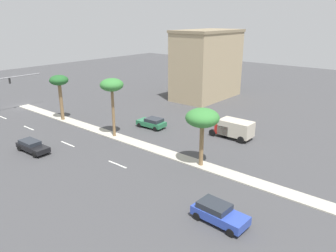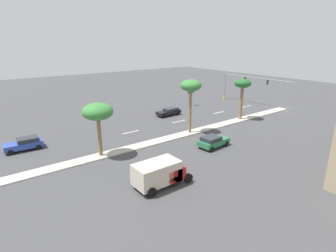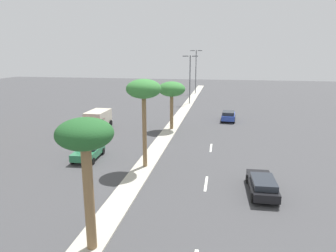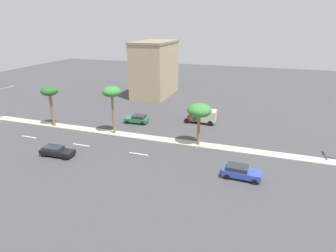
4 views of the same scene
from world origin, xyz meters
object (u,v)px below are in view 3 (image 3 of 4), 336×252
at_px(box_truck, 97,120).
at_px(sedan_black_left, 262,184).
at_px(sedan_blue_front, 228,116).
at_px(palm_tree_front, 144,91).
at_px(palm_tree_mid, 85,141).
at_px(street_lamp_rear, 190,76).
at_px(sedan_green_mid, 89,151).
at_px(palm_tree_right, 172,90).
at_px(street_lamp_trailing, 196,68).

bearing_deg(box_truck, sedan_black_left, -39.33).
bearing_deg(sedan_blue_front, sedan_black_left, -85.08).
distance_m(palm_tree_front, box_truck, 16.48).
height_order(sedan_black_left, box_truck, box_truck).
bearing_deg(palm_tree_mid, sedan_black_left, 40.96).
bearing_deg(sedan_black_left, palm_tree_front, 159.76).
xyz_separation_m(street_lamp_rear, sedan_green_mid, (-6.01, -33.13, -4.81)).
bearing_deg(street_lamp_rear, palm_tree_right, -90.25).
relative_size(palm_tree_right, box_truck, 1.15).
height_order(street_lamp_trailing, sedan_blue_front, street_lamp_trailing).
bearing_deg(street_lamp_trailing, street_lamp_rear, -88.91).
bearing_deg(palm_tree_mid, sedan_blue_front, 77.23).
xyz_separation_m(palm_tree_mid, sedan_black_left, (9.33, 8.09, -5.08)).
height_order(sedan_green_mid, sedan_blue_front, sedan_blue_front).
relative_size(sedan_green_mid, box_truck, 0.78).
bearing_deg(street_lamp_trailing, sedan_blue_front, -75.77).
relative_size(palm_tree_right, sedan_blue_front, 1.40).
height_order(palm_tree_mid, palm_tree_front, palm_tree_front).
height_order(palm_tree_front, sedan_green_mid, palm_tree_front).
relative_size(street_lamp_trailing, sedan_blue_front, 2.36).
bearing_deg(sedan_blue_front, box_truck, -154.29).
xyz_separation_m(sedan_green_mid, sedan_blue_front, (13.33, 19.12, 0.02)).
height_order(palm_tree_right, sedan_blue_front, palm_tree_right).
xyz_separation_m(palm_tree_right, sedan_blue_front, (7.41, 6.68, -4.44)).
xyz_separation_m(street_lamp_trailing, box_truck, (-9.48, -38.32, -4.86)).
relative_size(palm_tree_right, sedan_black_left, 1.33).
height_order(street_lamp_rear, sedan_blue_front, street_lamp_rear).
xyz_separation_m(sedan_green_mid, sedan_black_left, (15.39, -4.83, -0.06)).
height_order(palm_tree_mid, street_lamp_trailing, street_lamp_trailing).
distance_m(sedan_black_left, sedan_blue_front, 24.04).
distance_m(palm_tree_front, street_lamp_trailing, 50.53).
height_order(palm_tree_right, sedan_green_mid, palm_tree_right).
xyz_separation_m(palm_tree_right, street_lamp_trailing, (-0.22, 36.77, 0.94)).
bearing_deg(palm_tree_mid, sedan_green_mid, 115.15).
distance_m(street_lamp_trailing, sedan_black_left, 55.17).
bearing_deg(palm_tree_mid, street_lamp_trailing, 90.34).
height_order(palm_tree_mid, box_truck, palm_tree_mid).
bearing_deg(palm_tree_front, palm_tree_mid, -89.05).
height_order(street_lamp_rear, street_lamp_trailing, street_lamp_trailing).
xyz_separation_m(palm_tree_front, sedan_blue_front, (7.46, 20.44, -5.93)).
height_order(palm_tree_right, sedan_black_left, palm_tree_right).
height_order(palm_tree_front, street_lamp_trailing, street_lamp_trailing).
bearing_deg(box_truck, street_lamp_rear, 66.25).
relative_size(palm_tree_front, sedan_blue_front, 1.73).
distance_m(palm_tree_mid, palm_tree_front, 11.64).
bearing_deg(street_lamp_trailing, sedan_green_mid, -96.61).
bearing_deg(street_lamp_rear, palm_tree_mid, -89.92).
bearing_deg(box_truck, sedan_blue_front, 25.71).
bearing_deg(street_lamp_rear, box_truck, -113.75).
distance_m(palm_tree_right, street_lamp_rear, 20.69).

